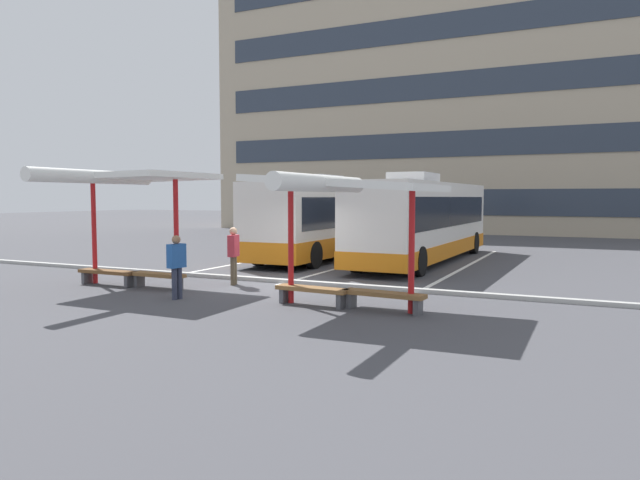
# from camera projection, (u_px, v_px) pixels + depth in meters

# --- Properties ---
(ground_plane) EXTENTS (160.00, 160.00, 0.00)m
(ground_plane) POSITION_uv_depth(u_px,v_px,m) (279.00, 284.00, 17.46)
(ground_plane) COLOR #47474C
(terminal_building) EXTENTS (41.14, 12.38, 23.41)m
(terminal_building) POSITION_uv_depth(u_px,v_px,m) (481.00, 100.00, 46.05)
(terminal_building) COLOR tan
(terminal_building) RESTS_ON ground
(coach_bus_0) EXTENTS (2.66, 11.47, 3.52)m
(coach_bus_0) POSITION_uv_depth(u_px,v_px,m) (330.00, 220.00, 25.42)
(coach_bus_0) COLOR silver
(coach_bus_0) RESTS_ON ground
(coach_bus_1) EXTENTS (2.69, 12.06, 3.54)m
(coach_bus_1) POSITION_uv_depth(u_px,v_px,m) (424.00, 221.00, 23.54)
(coach_bus_1) COLOR silver
(coach_bus_1) RESTS_ON ground
(lane_stripe_0) EXTENTS (0.16, 14.00, 0.01)m
(lane_stripe_0) POSITION_uv_depth(u_px,v_px,m) (273.00, 257.00, 25.42)
(lane_stripe_0) COLOR white
(lane_stripe_0) RESTS_ON ground
(lane_stripe_1) EXTENTS (0.16, 14.00, 0.01)m
(lane_stripe_1) POSITION_uv_depth(u_px,v_px,m) (362.00, 262.00, 23.64)
(lane_stripe_1) COLOR white
(lane_stripe_1) RESTS_ON ground
(lane_stripe_2) EXTENTS (0.16, 14.00, 0.01)m
(lane_stripe_2) POSITION_uv_depth(u_px,v_px,m) (465.00, 267.00, 21.86)
(lane_stripe_2) COLOR white
(lane_stripe_2) RESTS_ON ground
(waiting_shelter_0) EXTENTS (4.12, 5.10, 3.34)m
(waiting_shelter_0) POSITION_uv_depth(u_px,v_px,m) (125.00, 180.00, 16.58)
(waiting_shelter_0) COLOR red
(waiting_shelter_0) RESTS_ON ground
(bench_0) EXTENTS (2.00, 0.42, 0.45)m
(bench_0) POSITION_uv_depth(u_px,v_px,m) (108.00, 274.00, 17.29)
(bench_0) COLOR brown
(bench_0) RESTS_ON ground
(bench_1) EXTENTS (1.76, 0.48, 0.45)m
(bench_1) POSITION_uv_depth(u_px,v_px,m) (158.00, 277.00, 16.63)
(bench_1) COLOR brown
(bench_1) RESTS_ON ground
(waiting_shelter_1) EXTENTS (4.07, 5.16, 3.14)m
(waiting_shelter_1) POSITION_uv_depth(u_px,v_px,m) (344.00, 186.00, 13.31)
(waiting_shelter_1) COLOR red
(waiting_shelter_1) RESTS_ON ground
(bench_2) EXTENTS (1.90, 0.55, 0.45)m
(bench_2) POSITION_uv_depth(u_px,v_px,m) (312.00, 291.00, 14.04)
(bench_2) COLOR brown
(bench_2) RESTS_ON ground
(bench_3) EXTENTS (1.99, 0.58, 0.45)m
(bench_3) POSITION_uv_depth(u_px,v_px,m) (384.00, 296.00, 13.33)
(bench_3) COLOR brown
(bench_3) RESTS_ON ground
(platform_kerb) EXTENTS (44.00, 0.24, 0.12)m
(platform_kerb) POSITION_uv_depth(u_px,v_px,m) (284.00, 281.00, 17.74)
(platform_kerb) COLOR #ADADA8
(platform_kerb) RESTS_ON ground
(waiting_passenger_0) EXTENTS (0.29, 0.50, 1.65)m
(waiting_passenger_0) POSITION_uv_depth(u_px,v_px,m) (177.00, 263.00, 14.85)
(waiting_passenger_0) COLOR #33384C
(waiting_passenger_0) RESTS_ON ground
(waiting_passenger_1) EXTENTS (0.35, 0.54, 1.72)m
(waiting_passenger_1) POSITION_uv_depth(u_px,v_px,m) (234.00, 251.00, 17.31)
(waiting_passenger_1) COLOR brown
(waiting_passenger_1) RESTS_ON ground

